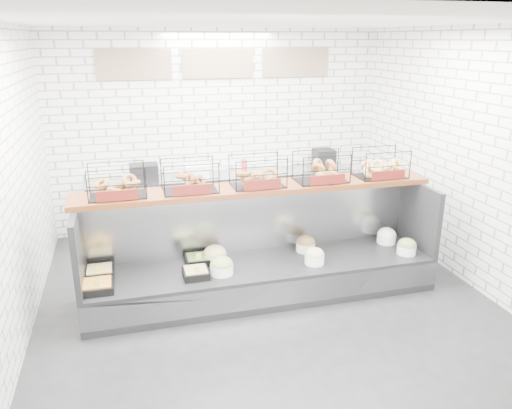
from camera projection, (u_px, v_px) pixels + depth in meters
name	position (u px, v px, depth m)	size (l,w,h in m)	color
ground	(270.00, 306.00, 5.58)	(5.50, 5.50, 0.00)	black
room_shell	(256.00, 114.00, 5.48)	(5.02, 5.51, 3.01)	white
display_case	(261.00, 267.00, 5.79)	(4.00, 0.90, 1.20)	black
bagel_shelf	(258.00, 176.00, 5.62)	(4.10, 0.50, 0.40)	#47200F
prep_counter	(225.00, 201.00, 7.66)	(4.00, 0.60, 1.20)	#93969B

